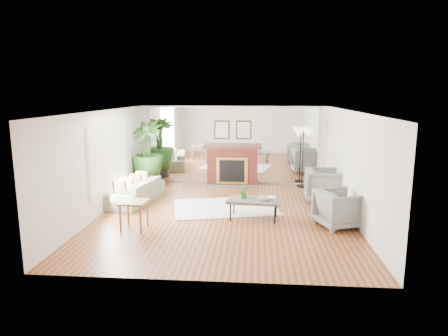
# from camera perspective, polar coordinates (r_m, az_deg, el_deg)

# --- Properties ---
(ground) EXTENTS (7.00, 7.00, 0.00)m
(ground) POSITION_cam_1_polar(r_m,az_deg,el_deg) (9.78, 0.03, -6.66)
(ground) COLOR #5E3018
(ground) RESTS_ON ground
(wall_left) EXTENTS (0.02, 7.00, 2.50)m
(wall_left) POSITION_cam_1_polar(r_m,az_deg,el_deg) (10.16, -17.03, 0.78)
(wall_left) COLOR silver
(wall_left) RESTS_ON ground
(wall_right) EXTENTS (0.02, 7.00, 2.50)m
(wall_right) POSITION_cam_1_polar(r_m,az_deg,el_deg) (9.71, 17.91, 0.29)
(wall_right) COLOR silver
(wall_right) RESTS_ON ground
(wall_back) EXTENTS (6.00, 0.02, 2.50)m
(wall_back) POSITION_cam_1_polar(r_m,az_deg,el_deg) (12.92, 1.27, 3.29)
(wall_back) COLOR silver
(wall_back) RESTS_ON ground
(mirror_panel) EXTENTS (5.40, 0.04, 2.40)m
(mirror_panel) POSITION_cam_1_polar(r_m,az_deg,el_deg) (12.90, 1.27, 3.28)
(mirror_panel) COLOR silver
(mirror_panel) RESTS_ON wall_back
(window_panel) EXTENTS (0.04, 2.40, 1.50)m
(window_panel) POSITION_cam_1_polar(r_m,az_deg,el_deg) (10.50, -16.11, 1.69)
(window_panel) COLOR #B2E09E
(window_panel) RESTS_ON wall_left
(fireplace) EXTENTS (1.85, 0.83, 2.05)m
(fireplace) POSITION_cam_1_polar(r_m,az_deg,el_deg) (12.78, 1.20, 0.53)
(fireplace) COLOR maroon
(fireplace) RESTS_ON ground
(area_rug) EXTENTS (2.93, 2.38, 0.03)m
(area_rug) POSITION_cam_1_polar(r_m,az_deg,el_deg) (10.33, 0.12, -5.63)
(area_rug) COLOR silver
(area_rug) RESTS_ON ground
(coffee_table) EXTENTS (1.28, 0.83, 0.49)m
(coffee_table) POSITION_cam_1_polar(r_m,az_deg,el_deg) (9.34, 4.27, -4.68)
(coffee_table) COLOR #5C5048
(coffee_table) RESTS_ON ground
(sofa) EXTENTS (1.14, 2.18, 0.61)m
(sofa) POSITION_cam_1_polar(r_m,az_deg,el_deg) (10.99, -12.44, -3.31)
(sofa) COLOR gray
(sofa) RESTS_ON ground
(armchair_back) EXTENTS (1.04, 1.01, 0.89)m
(armchair_back) POSITION_cam_1_polar(r_m,az_deg,el_deg) (11.21, 14.03, -2.36)
(armchair_back) COLOR gray
(armchair_back) RESTS_ON ground
(armchair_front) EXTENTS (1.16, 1.14, 0.83)m
(armchair_front) POSITION_cam_1_polar(r_m,az_deg,el_deg) (9.17, 16.18, -5.59)
(armchair_front) COLOR gray
(armchair_front) RESTS_ON ground
(side_table) EXTENTS (0.59, 0.59, 0.63)m
(side_table) POSITION_cam_1_polar(r_m,az_deg,el_deg) (8.82, -12.77, -5.27)
(side_table) COLOR brown
(side_table) RESTS_ON ground
(potted_ficus) EXTENTS (1.27, 1.27, 2.09)m
(potted_ficus) POSITION_cam_1_polar(r_m,az_deg,el_deg) (12.49, -10.98, 2.22)
(potted_ficus) COLOR black
(potted_ficus) RESTS_ON ground
(floor_lamp) EXTENTS (0.59, 0.33, 1.82)m
(floor_lamp) POSITION_cam_1_polar(r_m,az_deg,el_deg) (12.56, 11.27, 4.28)
(floor_lamp) COLOR black
(floor_lamp) RESTS_ON ground
(tabletop_plant) EXTENTS (0.29, 0.25, 0.30)m
(tabletop_plant) POSITION_cam_1_polar(r_m,az_deg,el_deg) (9.36, 2.84, -3.42)
(tabletop_plant) COLOR #346A27
(tabletop_plant) RESTS_ON coffee_table
(fruit_bowl) EXTENTS (0.33, 0.33, 0.07)m
(fruit_bowl) POSITION_cam_1_polar(r_m,az_deg,el_deg) (9.23, 5.74, -4.40)
(fruit_bowl) COLOR brown
(fruit_bowl) RESTS_ON coffee_table
(book) EXTENTS (0.22, 0.29, 0.02)m
(book) POSITION_cam_1_polar(r_m,az_deg,el_deg) (9.47, 6.19, -4.18)
(book) COLOR brown
(book) RESTS_ON coffee_table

